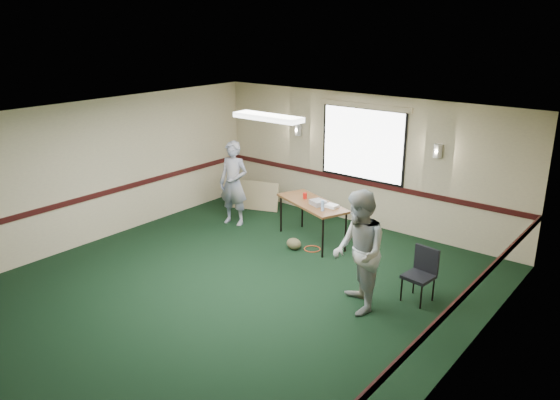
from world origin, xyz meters
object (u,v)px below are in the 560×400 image
Objects in this scene: projector at (318,203)px; person_left at (234,183)px; conference_chair at (422,270)px; person_right at (359,252)px; folding_table at (312,205)px.

person_left reaches higher than projector.
conference_chair is 1.14m from person_right.
conference_chair is at bearing 3.87° from projector.
person_left is at bearing -154.64° from projector.
folding_table is 2.07× the size of conference_chair.
person_left is at bearing -152.33° from folding_table.
folding_table is at bearing 169.22° from conference_chair.
person_right is (3.86, -1.49, 0.03)m from person_left.
conference_chair is at bearing 3.18° from folding_table.
folding_table is at bearing -5.08° from person_left.
person_left is (-2.01, -0.15, 0.03)m from projector.
folding_table is at bearing -173.31° from person_right.
person_right is at bearing -20.27° from projector.
person_right is (1.85, -1.64, 0.07)m from projector.
conference_chair is (2.64, -0.84, -0.25)m from folding_table.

